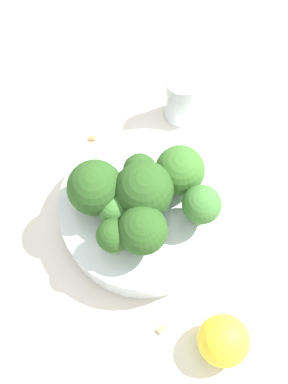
{
  "coord_description": "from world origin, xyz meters",
  "views": [
    {
      "loc": [
        -0.03,
        -0.19,
        0.56
      ],
      "look_at": [
        0.0,
        0.0,
        0.08
      ],
      "focal_mm": 50.0,
      "sensor_mm": 36.0,
      "label": 1
    }
  ],
  "objects": [
    {
      "name": "ground_plane",
      "position": [
        0.0,
        0.0,
        0.0
      ],
      "size": [
        3.0,
        3.0,
        0.0
      ],
      "primitive_type": "plane",
      "color": "silver"
    },
    {
      "name": "broccoli_floret_7",
      "position": [
        0.05,
        -0.02,
        0.08
      ],
      "size": [
        0.04,
        0.04,
        0.06
      ],
      "color": "#7A9E5B",
      "rests_on": "bowl"
    },
    {
      "name": "almond_crumb_0",
      "position": [
        -0.05,
        0.11,
        0.0
      ],
      "size": [
        0.01,
        0.01,
        0.01
      ],
      "primitive_type": "cube",
      "rotation": [
        0.0,
        0.0,
        6.16
      ],
      "color": "olive",
      "rests_on": "ground_plane"
    },
    {
      "name": "broccoli_floret_1",
      "position": [
        0.0,
        -0.0,
        0.08
      ],
      "size": [
        0.06,
        0.06,
        0.07
      ],
      "color": "#84AD66",
      "rests_on": "bowl"
    },
    {
      "name": "broccoli_floret_5",
      "position": [
        -0.05,
        0.01,
        0.08
      ],
      "size": [
        0.06,
        0.06,
        0.06
      ],
      "color": "#7A9E5B",
      "rests_on": "bowl"
    },
    {
      "name": "pepper_shaker",
      "position": [
        0.06,
        0.13,
        0.04
      ],
      "size": [
        0.04,
        0.04,
        0.07
      ],
      "color": "#B2B7BC",
      "rests_on": "ground_plane"
    },
    {
      "name": "broccoli_floret_0",
      "position": [
        -0.0,
        0.03,
        0.07
      ],
      "size": [
        0.03,
        0.03,
        0.04
      ],
      "color": "#84AD66",
      "rests_on": "bowl"
    },
    {
      "name": "broccoli_floret_2",
      "position": [
        0.04,
        0.02,
        0.07
      ],
      "size": [
        0.05,
        0.05,
        0.05
      ],
      "color": "#84AD66",
      "rests_on": "bowl"
    },
    {
      "name": "bowl",
      "position": [
        0.0,
        0.0,
        0.02
      ],
      "size": [
        0.18,
        0.18,
        0.04
      ],
      "primitive_type": "cylinder",
      "color": "silver",
      "rests_on": "ground_plane"
    },
    {
      "name": "broccoli_floret_4",
      "position": [
        -0.03,
        -0.01,
        0.07
      ],
      "size": [
        0.03,
        0.03,
        0.05
      ],
      "color": "#7A9E5B",
      "rests_on": "bowl"
    },
    {
      "name": "broccoli_floret_3",
      "position": [
        -0.04,
        -0.04,
        0.07
      ],
      "size": [
        0.03,
        0.03,
        0.05
      ],
      "color": "#84AD66",
      "rests_on": "bowl"
    },
    {
      "name": "lemon_wedge",
      "position": [
        0.06,
        -0.14,
        0.03
      ],
      "size": [
        0.05,
        0.05,
        0.05
      ],
      "primitive_type": "sphere",
      "color": "yellow",
      "rests_on": "ground_plane"
    },
    {
      "name": "broccoli_floret_6",
      "position": [
        -0.01,
        -0.04,
        0.08
      ],
      "size": [
        0.05,
        0.05,
        0.06
      ],
      "color": "#8EB770",
      "rests_on": "bowl"
    },
    {
      "name": "almond_crumb_1",
      "position": [
        0.0,
        -0.12,
        0.0
      ],
      "size": [
        0.01,
        0.01,
        0.01
      ],
      "primitive_type": "cube",
      "rotation": [
        0.0,
        0.0,
        0.56
      ],
      "color": "tan",
      "rests_on": "ground_plane"
    }
  ]
}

